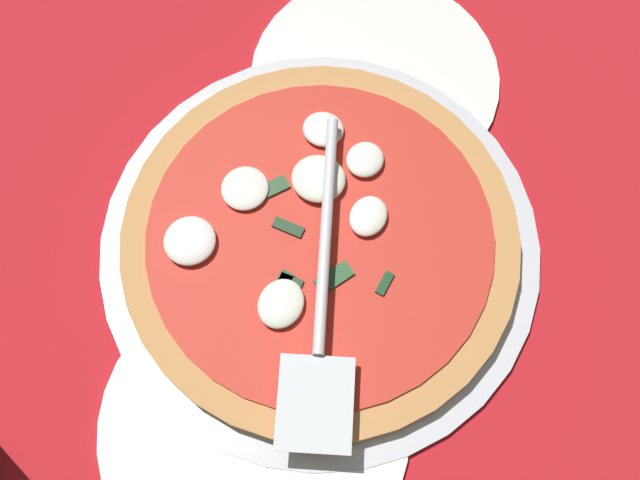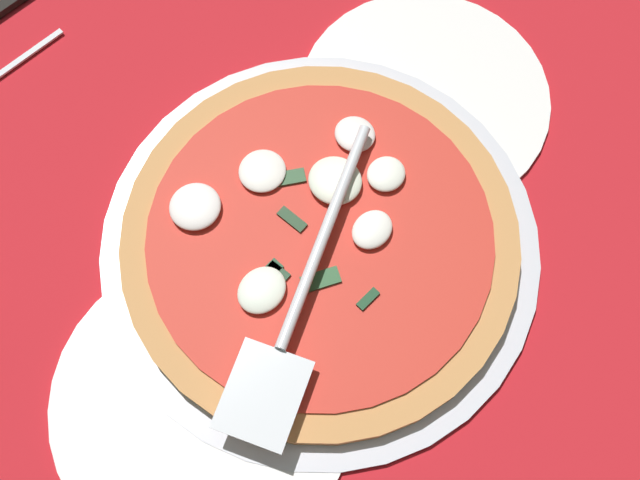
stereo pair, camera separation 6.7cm
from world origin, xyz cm
name	(u,v)px [view 1 (the left image)]	position (x,y,z in cm)	size (l,w,h in cm)	color
ground_plane	(362,242)	(0.00, 0.00, -0.40)	(106.40, 106.40, 0.80)	red
pizza_pan	(320,246)	(-2.27, 3.21, 0.55)	(39.71, 39.71, 1.09)	silver
dinner_plate_left	(254,426)	(-19.17, 1.71, 0.50)	(25.97, 25.97, 1.00)	white
dinner_plate_right	(375,79)	(16.11, 5.46, 0.50)	(24.59, 24.59, 1.00)	white
pizza	(318,238)	(-2.20, 3.40, 2.13)	(35.43, 35.43, 3.31)	#C8864B
pizza_server	(322,296)	(-7.65, 0.64, 4.76)	(28.49, 13.53, 1.00)	silver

